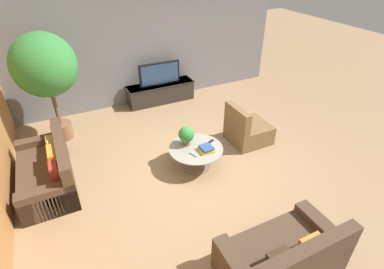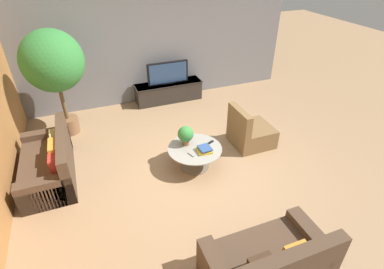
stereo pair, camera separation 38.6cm
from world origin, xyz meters
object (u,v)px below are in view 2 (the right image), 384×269
(couch_near_entry, at_px, (268,264))
(potted_palm_tall, at_px, (53,64))
(media_console, at_px, (169,91))
(television, at_px, (168,73))
(potted_plant_tabletop, at_px, (186,135))
(armchair_wicker, at_px, (250,133))
(coffee_table, at_px, (195,154))
(couch_by_wall, at_px, (50,164))

(couch_near_entry, bearing_deg, potted_palm_tall, -64.75)
(media_console, bearing_deg, couch_near_entry, -94.23)
(television, relative_size, potted_palm_tall, 0.47)
(couch_near_entry, distance_m, potted_plant_tabletop, 2.61)
(media_console, bearing_deg, potted_plant_tabletop, -100.72)
(potted_palm_tall, distance_m, potted_plant_tabletop, 2.99)
(potted_palm_tall, bearing_deg, media_console, 15.62)
(media_console, distance_m, potted_plant_tabletop, 2.77)
(armchair_wicker, xyz_separation_m, potted_plant_tabletop, (-1.46, -0.12, 0.37))
(media_console, height_order, potted_palm_tall, potted_palm_tall)
(television, distance_m, coffee_table, 2.93)
(couch_by_wall, height_order, potted_plant_tabletop, couch_by_wall)
(coffee_table, relative_size, armchair_wicker, 1.16)
(coffee_table, distance_m, armchair_wicker, 1.37)
(couch_by_wall, bearing_deg, armchair_wicker, 84.53)
(coffee_table, relative_size, potted_palm_tall, 0.44)
(couch_near_entry, xyz_separation_m, potted_plant_tabletop, (-0.12, 2.58, 0.36))
(couch_by_wall, xyz_separation_m, armchair_wicker, (3.85, -0.37, -0.02))
(media_console, relative_size, couch_near_entry, 1.15)
(coffee_table, distance_m, couch_near_entry, 2.41)
(media_console, bearing_deg, armchair_wicker, -69.85)
(couch_near_entry, height_order, potted_plant_tabletop, couch_near_entry)
(armchair_wicker, relative_size, potted_palm_tall, 0.38)
(couch_by_wall, relative_size, potted_palm_tall, 0.76)
(potted_palm_tall, relative_size, potted_plant_tabletop, 5.98)
(media_console, relative_size, television, 1.64)
(coffee_table, bearing_deg, couch_near_entry, -89.85)
(potted_palm_tall, height_order, potted_plant_tabletop, potted_palm_tall)
(armchair_wicker, bearing_deg, potted_plant_tabletop, 94.58)
(armchair_wicker, bearing_deg, couch_near_entry, 153.66)
(coffee_table, xyz_separation_m, potted_plant_tabletop, (-0.11, 0.17, 0.34))
(armchair_wicker, bearing_deg, media_console, 20.15)
(media_console, xyz_separation_m, coffee_table, (-0.40, -2.87, 0.04))
(couch_by_wall, height_order, potted_palm_tall, potted_palm_tall)
(media_console, distance_m, coffee_table, 2.90)
(television, distance_m, couch_by_wall, 3.68)
(media_console, distance_m, television, 0.52)
(couch_near_entry, height_order, potted_palm_tall, potted_palm_tall)
(television, height_order, couch_by_wall, television)
(couch_by_wall, relative_size, couch_near_entry, 1.13)
(couch_near_entry, distance_m, armchair_wicker, 3.01)
(coffee_table, bearing_deg, couch_by_wall, 165.23)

